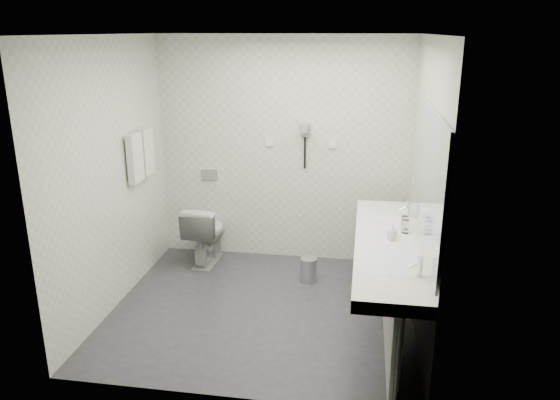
# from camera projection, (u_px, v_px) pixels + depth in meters

# --- Properties ---
(floor) EXTENTS (2.80, 2.80, 0.00)m
(floor) POSITION_uv_depth(u_px,v_px,m) (262.00, 309.00, 5.11)
(floor) COLOR #2B2C31
(floor) RESTS_ON ground
(ceiling) EXTENTS (2.80, 2.80, 0.00)m
(ceiling) POSITION_uv_depth(u_px,v_px,m) (259.00, 34.00, 4.36)
(ceiling) COLOR silver
(ceiling) RESTS_ON wall_back
(wall_back) EXTENTS (2.80, 0.00, 2.80)m
(wall_back) POSITION_uv_depth(u_px,v_px,m) (283.00, 151.00, 5.96)
(wall_back) COLOR beige
(wall_back) RESTS_ON floor
(wall_front) EXTENTS (2.80, 0.00, 2.80)m
(wall_front) POSITION_uv_depth(u_px,v_px,m) (223.00, 236.00, 3.51)
(wall_front) COLOR beige
(wall_front) RESTS_ON floor
(wall_left) EXTENTS (0.00, 2.60, 2.60)m
(wall_left) POSITION_uv_depth(u_px,v_px,m) (111.00, 176.00, 4.94)
(wall_left) COLOR beige
(wall_left) RESTS_ON floor
(wall_right) EXTENTS (0.00, 2.60, 2.60)m
(wall_right) POSITION_uv_depth(u_px,v_px,m) (424.00, 190.00, 4.52)
(wall_right) COLOR beige
(wall_right) RESTS_ON floor
(vanity_counter) EXTENTS (0.55, 2.20, 0.10)m
(vanity_counter) POSITION_uv_depth(u_px,v_px,m) (388.00, 246.00, 4.51)
(vanity_counter) COLOR silver
(vanity_counter) RESTS_ON floor
(vanity_panel) EXTENTS (0.03, 2.15, 0.75)m
(vanity_panel) POSITION_uv_depth(u_px,v_px,m) (388.00, 292.00, 4.64)
(vanity_panel) COLOR gray
(vanity_panel) RESTS_ON floor
(vanity_post_near) EXTENTS (0.06, 0.06, 0.75)m
(vanity_post_near) POSITION_uv_depth(u_px,v_px,m) (397.00, 363.00, 3.65)
(vanity_post_near) COLOR silver
(vanity_post_near) RESTS_ON floor
(vanity_post_far) EXTENTS (0.06, 0.06, 0.75)m
(vanity_post_far) POSITION_uv_depth(u_px,v_px,m) (388.00, 246.00, 5.61)
(vanity_post_far) COLOR silver
(vanity_post_far) RESTS_ON floor
(mirror) EXTENTS (0.02, 2.20, 1.05)m
(mirror) POSITION_uv_depth(u_px,v_px,m) (426.00, 173.00, 4.28)
(mirror) COLOR #B2BCC6
(mirror) RESTS_ON wall_right
(basin_near) EXTENTS (0.40, 0.31, 0.05)m
(basin_near) POSITION_uv_depth(u_px,v_px,m) (391.00, 276.00, 3.89)
(basin_near) COLOR silver
(basin_near) RESTS_ON vanity_counter
(basin_far) EXTENTS (0.40, 0.31, 0.05)m
(basin_far) POSITION_uv_depth(u_px,v_px,m) (386.00, 217.00, 5.11)
(basin_far) COLOR silver
(basin_far) RESTS_ON vanity_counter
(faucet_near) EXTENTS (0.04, 0.04, 0.15)m
(faucet_near) POSITION_uv_depth(u_px,v_px,m) (420.00, 266.00, 3.83)
(faucet_near) COLOR silver
(faucet_near) RESTS_ON vanity_counter
(faucet_far) EXTENTS (0.04, 0.04, 0.15)m
(faucet_far) POSITION_uv_depth(u_px,v_px,m) (408.00, 209.00, 5.06)
(faucet_far) COLOR silver
(faucet_far) RESTS_ON vanity_counter
(soap_bottle_a) EXTENTS (0.07, 0.07, 0.12)m
(soap_bottle_a) POSITION_uv_depth(u_px,v_px,m) (392.00, 233.00, 4.50)
(soap_bottle_a) COLOR beige
(soap_bottle_a) RESTS_ON vanity_counter
(soap_bottle_b) EXTENTS (0.09, 0.09, 0.10)m
(soap_bottle_b) POSITION_uv_depth(u_px,v_px,m) (393.00, 230.00, 4.59)
(soap_bottle_b) COLOR beige
(soap_bottle_b) RESTS_ON vanity_counter
(glass_left) EXTENTS (0.08, 0.08, 0.12)m
(glass_left) POSITION_uv_depth(u_px,v_px,m) (405.00, 226.00, 4.65)
(glass_left) COLOR silver
(glass_left) RESTS_ON vanity_counter
(glass_right) EXTENTS (0.07, 0.07, 0.11)m
(glass_right) POSITION_uv_depth(u_px,v_px,m) (404.00, 222.00, 4.76)
(glass_right) COLOR silver
(glass_right) RESTS_ON vanity_counter
(toilet) EXTENTS (0.41, 0.69, 0.69)m
(toilet) POSITION_uv_depth(u_px,v_px,m) (206.00, 233.00, 6.07)
(toilet) COLOR silver
(toilet) RESTS_ON floor
(flush_plate) EXTENTS (0.18, 0.02, 0.12)m
(flush_plate) POSITION_uv_depth(u_px,v_px,m) (210.00, 175.00, 6.16)
(flush_plate) COLOR #B2B5BA
(flush_plate) RESTS_ON wall_back
(pedal_bin) EXTENTS (0.17, 0.17, 0.24)m
(pedal_bin) POSITION_uv_depth(u_px,v_px,m) (308.00, 270.00, 5.65)
(pedal_bin) COLOR #B2B5BA
(pedal_bin) RESTS_ON floor
(bin_lid) EXTENTS (0.17, 0.17, 0.02)m
(bin_lid) POSITION_uv_depth(u_px,v_px,m) (309.00, 259.00, 5.61)
(bin_lid) COLOR #B2B5BA
(bin_lid) RESTS_ON pedal_bin
(towel_rail) EXTENTS (0.02, 0.62, 0.02)m
(towel_rail) POSITION_uv_depth(u_px,v_px,m) (138.00, 133.00, 5.36)
(towel_rail) COLOR silver
(towel_rail) RESTS_ON wall_left
(towel_near) EXTENTS (0.07, 0.24, 0.48)m
(towel_near) POSITION_uv_depth(u_px,v_px,m) (135.00, 158.00, 5.30)
(towel_near) COLOR silver
(towel_near) RESTS_ON towel_rail
(towel_far) EXTENTS (0.07, 0.24, 0.48)m
(towel_far) POSITION_uv_depth(u_px,v_px,m) (146.00, 152.00, 5.56)
(towel_far) COLOR silver
(towel_far) RESTS_ON towel_rail
(dryer_cradle) EXTENTS (0.10, 0.04, 0.14)m
(dryer_cradle) POSITION_uv_depth(u_px,v_px,m) (305.00, 130.00, 5.82)
(dryer_cradle) COLOR gray
(dryer_cradle) RESTS_ON wall_back
(dryer_barrel) EXTENTS (0.08, 0.14, 0.08)m
(dryer_barrel) POSITION_uv_depth(u_px,v_px,m) (305.00, 128.00, 5.74)
(dryer_barrel) COLOR gray
(dryer_barrel) RESTS_ON dryer_cradle
(dryer_cord) EXTENTS (0.02, 0.02, 0.35)m
(dryer_cord) POSITION_uv_depth(u_px,v_px,m) (305.00, 153.00, 5.88)
(dryer_cord) COLOR black
(dryer_cord) RESTS_ON dryer_cradle
(switch_plate_a) EXTENTS (0.09, 0.02, 0.09)m
(switch_plate_a) POSITION_uv_depth(u_px,v_px,m) (269.00, 142.00, 5.94)
(switch_plate_a) COLOR silver
(switch_plate_a) RESTS_ON wall_back
(switch_plate_b) EXTENTS (0.09, 0.02, 0.09)m
(switch_plate_b) POSITION_uv_depth(u_px,v_px,m) (333.00, 144.00, 5.83)
(switch_plate_b) COLOR silver
(switch_plate_b) RESTS_ON wall_back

